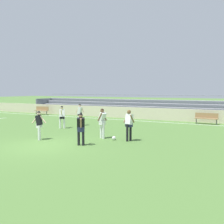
% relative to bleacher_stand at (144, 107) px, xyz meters
% --- Properties ---
extents(ground_plane, '(160.00, 160.00, 0.00)m').
position_rel_bleacher_stand_xyz_m(ground_plane, '(0.55, -15.87, -0.94)').
color(ground_plane, '#517A38').
extents(field_line_sideline, '(44.00, 0.12, 0.01)m').
position_rel_bleacher_stand_xyz_m(field_line_sideline, '(0.55, -4.21, -0.94)').
color(field_line_sideline, white).
rests_on(field_line_sideline, ground).
extents(sideline_wall, '(48.00, 0.16, 1.11)m').
position_rel_bleacher_stand_xyz_m(sideline_wall, '(0.55, -2.75, -0.39)').
color(sideline_wall, beige).
rests_on(sideline_wall, ground).
extents(bleacher_stand, '(27.79, 3.28, 2.26)m').
position_rel_bleacher_stand_xyz_m(bleacher_stand, '(0.00, 0.00, 0.00)').
color(bleacher_stand, '#B2B2B7').
rests_on(bleacher_stand, ground).
extents(bench_centre_sideline, '(1.80, 0.40, 0.90)m').
position_rel_bleacher_stand_xyz_m(bench_centre_sideline, '(-11.00, -3.60, -0.39)').
color(bench_centre_sideline, '#99754C').
rests_on(bench_centre_sideline, ground).
extents(bench_near_bin, '(1.80, 0.40, 0.90)m').
position_rel_bleacher_stand_xyz_m(bench_near_bin, '(6.75, -3.60, -0.39)').
color(bench_near_bin, '#99754C').
rests_on(bench_near_bin, ground).
extents(player_white_challenging, '(0.44, 0.50, 1.72)m').
position_rel_bleacher_stand_xyz_m(player_white_challenging, '(2.16, -12.82, 0.09)').
color(player_white_challenging, white).
rests_on(player_white_challenging, ground).
extents(player_white_trailing_run, '(0.57, 0.43, 1.71)m').
position_rel_bleacher_stand_xyz_m(player_white_trailing_run, '(3.83, -12.81, 0.08)').
color(player_white_trailing_run, black).
rests_on(player_white_trailing_run, ground).
extents(player_white_wide_right, '(0.62, 0.44, 1.69)m').
position_rel_bleacher_stand_xyz_m(player_white_wide_right, '(-1.98, -9.05, 0.07)').
color(player_white_wide_right, white).
rests_on(player_white_wide_right, ground).
extents(player_white_pressing_high, '(0.50, 0.70, 1.63)m').
position_rel_bleacher_stand_xyz_m(player_white_pressing_high, '(-2.29, -10.87, 0.02)').
color(player_white_pressing_high, white).
rests_on(player_white_pressing_high, ground).
extents(player_dark_on_ball, '(0.50, 0.59, 1.62)m').
position_rel_bleacher_stand_xyz_m(player_dark_on_ball, '(2.12, -14.92, 0.02)').
color(player_dark_on_ball, black).
rests_on(player_dark_on_ball, ground).
extents(player_dark_overlapping, '(0.71, 0.47, 1.61)m').
position_rel_bleacher_stand_xyz_m(player_dark_overlapping, '(-0.78, -14.78, 0.01)').
color(player_dark_overlapping, white).
rests_on(player_dark_overlapping, ground).
extents(soccer_ball, '(0.22, 0.22, 0.22)m').
position_rel_bleacher_stand_xyz_m(soccer_ball, '(2.98, -12.96, -0.83)').
color(soccer_ball, white).
rests_on(soccer_ball, ground).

